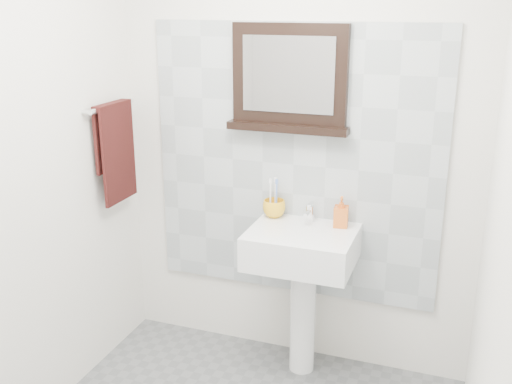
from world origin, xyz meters
TOP-DOWN VIEW (x-y plane):
  - back_wall at (0.00, 1.10)m, footprint 2.00×0.01m
  - front_wall at (0.00, -1.10)m, footprint 2.00×0.01m
  - left_wall at (-1.00, 0.00)m, footprint 0.01×2.20m
  - right_wall at (1.00, 0.00)m, footprint 0.01×2.20m
  - splashback at (0.00, 1.09)m, footprint 1.60×0.02m
  - pedestal_sink at (0.12, 0.87)m, footprint 0.55×0.44m
  - toothbrush_cup at (-0.09, 1.01)m, footprint 0.16×0.16m
  - toothbrushes at (-0.09, 1.01)m, footprint 0.05×0.04m
  - soap_dispenser at (0.29, 0.99)m, footprint 0.08×0.08m
  - framed_mirror at (-0.03, 1.06)m, footprint 0.65×0.11m
  - towel_bar at (-0.95, 0.81)m, footprint 0.07×0.40m
  - hand_towel at (-0.94, 0.81)m, footprint 0.06×0.30m

SIDE VIEW (x-z plane):
  - pedestal_sink at x=0.12m, z-range 0.20..1.16m
  - toothbrush_cup at x=-0.09m, z-range 0.86..0.96m
  - soap_dispenser at x=0.29m, z-range 0.86..1.02m
  - toothbrushes at x=-0.09m, z-range 0.88..1.09m
  - splashback at x=0.00m, z-range 0.40..1.90m
  - hand_towel at x=-0.94m, z-range 0.97..1.52m
  - back_wall at x=0.00m, z-range 0.00..2.50m
  - front_wall at x=0.00m, z-range 0.00..2.50m
  - left_wall at x=-1.00m, z-range 0.00..2.50m
  - right_wall at x=1.00m, z-range 0.00..2.50m
  - towel_bar at x=-0.95m, z-range 1.44..1.47m
  - framed_mirror at x=-0.03m, z-range 1.33..1.88m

